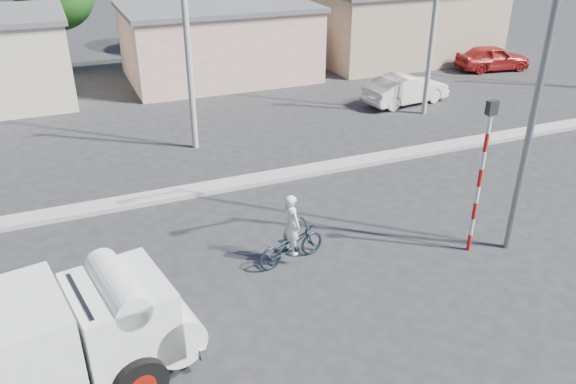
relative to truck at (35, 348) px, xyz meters
name	(u,v)px	position (x,y,z in m)	size (l,w,h in m)	color
ground_plane	(401,308)	(7.92, -0.18, -1.36)	(120.00, 120.00, 0.00)	#252527
median	(278,176)	(7.92, 7.82, -1.28)	(40.00, 0.80, 0.16)	#99968E
truck	(35,348)	(0.00, 0.00, 0.00)	(6.21, 3.23, 2.44)	black
bicycle	(291,244)	(6.27, 2.70, -0.82)	(0.72, 2.05, 1.08)	black
cyclist	(291,234)	(6.27, 2.70, -0.49)	(0.63, 0.41, 1.73)	white
car_cream	(406,89)	(16.97, 13.48, -0.63)	(1.54, 4.41, 1.45)	silver
car_red	(493,58)	(25.39, 17.04, -0.61)	(1.76, 4.37, 1.49)	#A61D1B
traffic_pole	(482,166)	(11.12, 1.32, 1.24)	(0.28, 0.18, 4.36)	red
streetlight	(536,76)	(12.06, 1.02, 3.61)	(2.34, 0.22, 9.00)	slate
building_row	(203,41)	(9.02, 21.82, 0.78)	(37.80, 7.30, 4.44)	beige
utility_poles	(315,35)	(11.17, 11.82, 2.71)	(35.40, 0.24, 8.00)	#99968E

